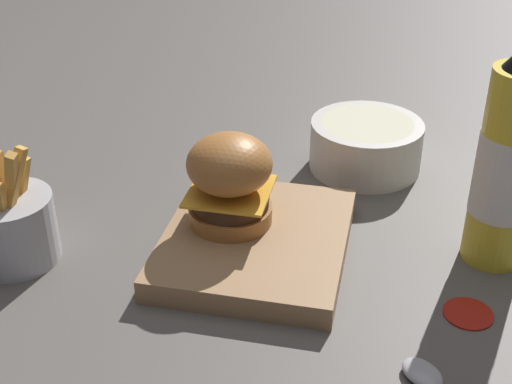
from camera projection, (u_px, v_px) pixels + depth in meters
The scene contains 7 objects.
ground_plane at pixel (273, 225), 0.83m from camera, with size 6.00×6.00×0.00m, color #5B5651.
serving_board at pixel (256, 242), 0.78m from camera, with size 0.23×0.19×0.03m.
burger at pixel (230, 180), 0.76m from camera, with size 0.09×0.09×0.10m.
ketchup_bottle at pixel (509, 165), 0.72m from camera, with size 0.07×0.07×0.25m.
fries_basket at pixel (12, 226), 0.75m from camera, with size 0.09×0.09×0.14m.
side_bowl at pixel (366, 144), 0.93m from camera, with size 0.15×0.15×0.06m.
ketchup_puddle at pixel (468, 313), 0.69m from camera, with size 0.05×0.05×0.00m.
Camera 1 is at (-0.68, -0.13, 0.45)m, focal length 50.00 mm.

